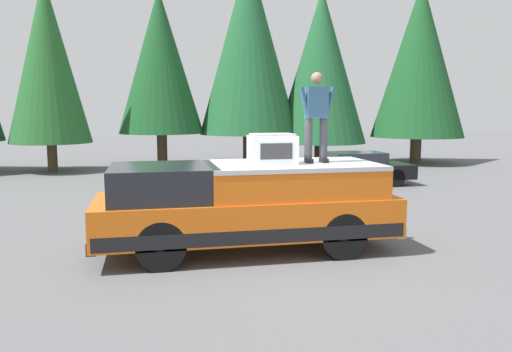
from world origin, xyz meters
TOP-DOWN VIEW (x-y plane):
  - ground_plane at (0.00, 0.00)m, footprint 90.00×90.00m
  - pickup_truck at (0.17, 0.59)m, footprint 2.01×5.54m
  - compressor_unit at (0.07, 0.11)m, footprint 0.65×0.84m
  - person_on_truck_bed at (0.14, -0.76)m, footprint 0.29×0.72m
  - parked_car_black at (7.55, -4.69)m, footprint 1.64×4.10m
  - conifer_far_left at (13.84, -10.65)m, footprint 4.49×4.49m
  - conifer_left at (14.74, -5.93)m, footprint 4.46×4.46m
  - conifer_center_left at (15.21, -2.42)m, footprint 4.78×4.78m
  - conifer_center_right at (15.24, 1.77)m, footprint 3.96×3.96m
  - conifer_right at (13.88, 6.45)m, footprint 3.40×3.40m

SIDE VIEW (x-z plane):
  - ground_plane at x=0.00m, z-range 0.00..0.00m
  - parked_car_black at x=7.55m, z-range 0.00..1.16m
  - pickup_truck at x=0.17m, z-range 0.05..1.70m
  - compressor_unit at x=0.07m, z-range 1.65..2.21m
  - person_on_truck_bed at x=0.14m, z-range 1.71..3.40m
  - conifer_right at x=13.88m, z-range 0.61..8.79m
  - conifer_left at x=14.74m, z-range 0.50..8.95m
  - conifer_center_right at x=15.24m, z-range 0.76..8.93m
  - conifer_far_left at x=13.84m, z-range 0.64..9.47m
  - conifer_center_left at x=15.21m, z-range 0.72..10.71m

